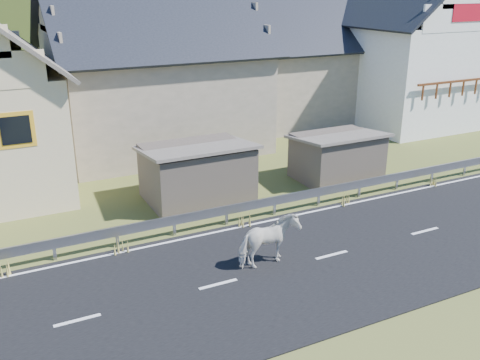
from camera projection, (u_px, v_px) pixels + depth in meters
ground at (331, 256)px, 17.19m from camera, size 160.00×160.00×0.00m
road at (331, 256)px, 17.18m from camera, size 60.00×7.00×0.04m
lane_markings at (332, 255)px, 17.17m from camera, size 60.00×6.60×0.01m
guardrail at (275, 201)px, 20.09m from camera, size 28.10×0.09×0.75m
shed_left at (197, 173)px, 21.44m from camera, size 4.30×3.30×2.40m
shed_right at (337, 157)px, 23.77m from camera, size 3.80×2.90×2.20m
house_stone_a at (151, 58)px, 27.79m from camera, size 10.80×9.80×8.90m
house_stone_b at (294, 52)px, 33.78m from camera, size 9.80×8.80×8.10m
house_white at (402, 38)px, 33.48m from camera, size 8.80×10.80×9.70m
mountain at (22, 75)px, 177.52m from camera, size 440.00×280.00×260.00m
horse at (269, 241)px, 16.31m from camera, size 1.07×1.99×1.61m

